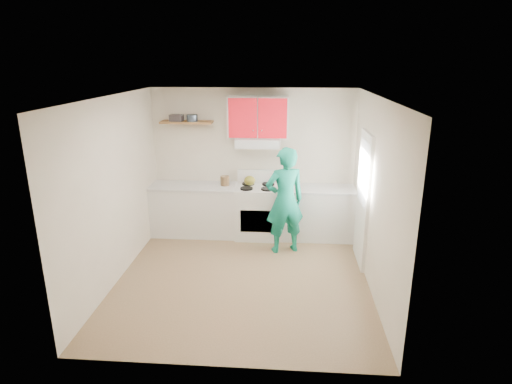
# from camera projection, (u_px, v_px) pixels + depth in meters

# --- Properties ---
(floor) EXTENTS (3.80, 3.80, 0.00)m
(floor) POSITION_uv_depth(u_px,v_px,m) (243.00, 278.00, 6.23)
(floor) COLOR brown
(floor) RESTS_ON ground
(ceiling) EXTENTS (3.60, 3.80, 0.04)m
(ceiling) POSITION_uv_depth(u_px,v_px,m) (241.00, 97.00, 5.46)
(ceiling) COLOR white
(ceiling) RESTS_ON floor
(back_wall) EXTENTS (3.60, 0.04, 2.60)m
(back_wall) POSITION_uv_depth(u_px,v_px,m) (253.00, 162.00, 7.65)
(back_wall) COLOR beige
(back_wall) RESTS_ON floor
(front_wall) EXTENTS (3.60, 0.04, 2.60)m
(front_wall) POSITION_uv_depth(u_px,v_px,m) (221.00, 253.00, 4.04)
(front_wall) COLOR beige
(front_wall) RESTS_ON floor
(left_wall) EXTENTS (0.04, 3.80, 2.60)m
(left_wall) POSITION_uv_depth(u_px,v_px,m) (115.00, 190.00, 5.97)
(left_wall) COLOR beige
(left_wall) RESTS_ON floor
(right_wall) EXTENTS (0.04, 3.80, 2.60)m
(right_wall) POSITION_uv_depth(u_px,v_px,m) (375.00, 196.00, 5.71)
(right_wall) COLOR beige
(right_wall) RESTS_ON floor
(door) EXTENTS (0.05, 0.85, 2.05)m
(door) POSITION_uv_depth(u_px,v_px,m) (363.00, 199.00, 6.46)
(door) COLOR white
(door) RESTS_ON floor
(door_glass) EXTENTS (0.01, 0.55, 0.95)m
(door_glass) POSITION_uv_depth(u_px,v_px,m) (363.00, 172.00, 6.34)
(door_glass) COLOR white
(door_glass) RESTS_ON door
(counter_left) EXTENTS (1.52, 0.60, 0.90)m
(counter_left) POSITION_uv_depth(u_px,v_px,m) (195.00, 210.00, 7.70)
(counter_left) COLOR silver
(counter_left) RESTS_ON floor
(counter_right) EXTENTS (1.32, 0.60, 0.90)m
(counter_right) POSITION_uv_depth(u_px,v_px,m) (316.00, 213.00, 7.54)
(counter_right) COLOR silver
(counter_right) RESTS_ON floor
(stove) EXTENTS (0.76, 0.65, 0.92)m
(stove) POSITION_uv_depth(u_px,v_px,m) (258.00, 212.00, 7.59)
(stove) COLOR white
(stove) RESTS_ON floor
(range_hood) EXTENTS (0.76, 0.44, 0.15)m
(range_hood) POSITION_uv_depth(u_px,v_px,m) (258.00, 142.00, 7.32)
(range_hood) COLOR silver
(range_hood) RESTS_ON back_wall
(upper_cabinets) EXTENTS (1.02, 0.33, 0.70)m
(upper_cabinets) POSITION_uv_depth(u_px,v_px,m) (258.00, 117.00, 7.24)
(upper_cabinets) COLOR red
(upper_cabinets) RESTS_ON back_wall
(shelf) EXTENTS (0.90, 0.30, 0.04)m
(shelf) POSITION_uv_depth(u_px,v_px,m) (187.00, 122.00, 7.38)
(shelf) COLOR brown
(shelf) RESTS_ON back_wall
(books) EXTENTS (0.24, 0.19, 0.11)m
(books) POSITION_uv_depth(u_px,v_px,m) (177.00, 118.00, 7.33)
(books) COLOR #3B3437
(books) RESTS_ON shelf
(tin) EXTENTS (0.23, 0.23, 0.12)m
(tin) POSITION_uv_depth(u_px,v_px,m) (192.00, 118.00, 7.31)
(tin) COLOR #333D4C
(tin) RESTS_ON shelf
(kettle) EXTENTS (0.20, 0.20, 0.17)m
(kettle) POSITION_uv_depth(u_px,v_px,m) (250.00, 181.00, 7.53)
(kettle) COLOR olive
(kettle) RESTS_ON stove
(crock) EXTENTS (0.18, 0.18, 0.19)m
(crock) POSITION_uv_depth(u_px,v_px,m) (225.00, 181.00, 7.52)
(crock) COLOR brown
(crock) RESTS_ON counter_left
(cutting_board) EXTENTS (0.37, 0.30, 0.02)m
(cutting_board) POSITION_uv_depth(u_px,v_px,m) (309.00, 189.00, 7.40)
(cutting_board) COLOR olive
(cutting_board) RESTS_ON counter_right
(silicone_mat) EXTENTS (0.32, 0.30, 0.01)m
(silicone_mat) POSITION_uv_depth(u_px,v_px,m) (331.00, 190.00, 7.34)
(silicone_mat) COLOR red
(silicone_mat) RESTS_ON counter_right
(person) EXTENTS (0.75, 0.61, 1.76)m
(person) POSITION_uv_depth(u_px,v_px,m) (285.00, 201.00, 6.86)
(person) COLOR #0D765E
(person) RESTS_ON floor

